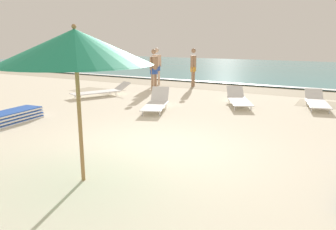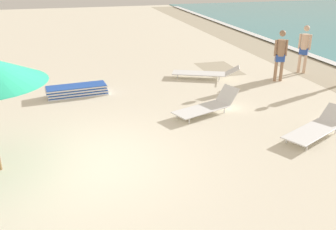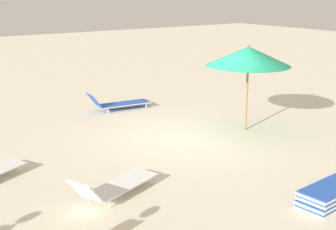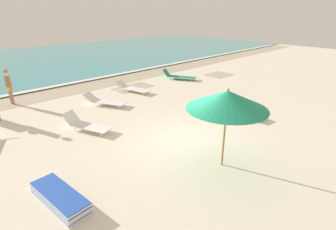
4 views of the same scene
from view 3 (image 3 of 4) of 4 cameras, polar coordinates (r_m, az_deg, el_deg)
The scene contains 4 objects.
ground_plane at distance 12.48m, azimuth 3.61°, elevation -3.06°, with size 60.00×60.00×0.16m.
beach_umbrella at distance 12.80m, azimuth 9.78°, elevation 7.05°, with size 2.28×2.28×2.39m.
sun_lounger_under_umbrella at distance 8.99m, azimuth -6.62°, elevation -8.54°, with size 1.27×2.06×0.61m.
sun_lounger_beside_umbrella at distance 15.26m, azimuth -6.11°, elevation 1.46°, with size 0.82×2.11×0.63m.
Camera 3 is at (-9.23, 7.43, 3.83)m, focal length 50.00 mm.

